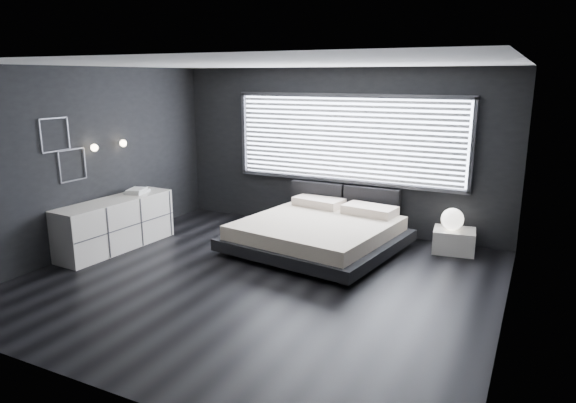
% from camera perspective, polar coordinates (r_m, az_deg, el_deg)
% --- Properties ---
extents(room, '(6.04, 6.00, 2.80)m').
position_cam_1_polar(room, '(6.53, -3.33, 2.67)').
color(room, black).
rests_on(room, ground).
extents(window, '(4.14, 0.09, 1.52)m').
position_cam_1_polar(window, '(8.84, 6.56, 6.89)').
color(window, white).
rests_on(window, ground).
extents(headboard, '(1.96, 0.16, 0.52)m').
position_cam_1_polar(headboard, '(8.98, 6.22, 0.26)').
color(headboard, black).
rests_on(headboard, ground).
extents(sconce_near, '(0.18, 0.11, 0.11)m').
position_cam_1_polar(sconce_near, '(8.34, -20.73, 5.61)').
color(sconce_near, silver).
rests_on(sconce_near, ground).
extents(sconce_far, '(0.18, 0.11, 0.11)m').
position_cam_1_polar(sconce_far, '(8.75, -17.86, 6.19)').
color(sconce_far, silver).
rests_on(sconce_far, ground).
extents(wall_art_upper, '(0.01, 0.48, 0.48)m').
position_cam_1_polar(wall_art_upper, '(7.99, -24.48, 6.76)').
color(wall_art_upper, '#47474C').
rests_on(wall_art_upper, ground).
extents(wall_art_lower, '(0.01, 0.48, 0.48)m').
position_cam_1_polar(wall_art_lower, '(8.21, -22.81, 3.75)').
color(wall_art_lower, '#47474C').
rests_on(wall_art_lower, ground).
extents(bed, '(2.67, 2.58, 0.61)m').
position_cam_1_polar(bed, '(8.03, 3.39, -3.42)').
color(bed, black).
rests_on(bed, ground).
extents(nightstand, '(0.67, 0.59, 0.36)m').
position_cam_1_polar(nightstand, '(8.35, 17.96, -4.17)').
color(nightstand, silver).
rests_on(nightstand, ground).
extents(orb_lamp, '(0.34, 0.34, 0.34)m').
position_cam_1_polar(orb_lamp, '(8.23, 17.80, -1.88)').
color(orb_lamp, white).
rests_on(orb_lamp, nightstand).
extents(dresser, '(0.69, 2.01, 0.79)m').
position_cam_1_polar(dresser, '(8.49, -18.58, -2.40)').
color(dresser, silver).
rests_on(dresser, ground).
extents(book_stack, '(0.35, 0.42, 0.08)m').
position_cam_1_polar(book_stack, '(8.75, -16.43, 1.13)').
color(book_stack, silver).
rests_on(book_stack, dresser).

